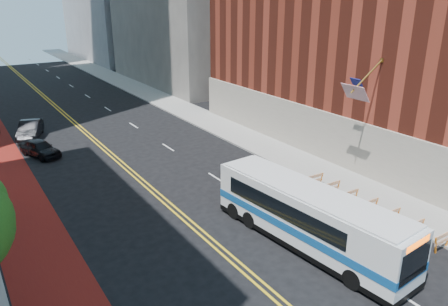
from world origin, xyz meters
TOP-DOWN VIEW (x-y plane):
  - sidewalk_right at (12.00, 30.00)m, footprint 4.00×140.00m
  - center_line_inner at (-0.18, 30.00)m, footprint 0.14×140.00m
  - center_line_outer at (0.18, 30.00)m, footprint 0.14×140.00m
  - lane_dashes at (4.80, 38.00)m, footprint 0.14×98.20m
  - brick_building at (21.93, 12.00)m, footprint 18.73×36.00m
  - construction_barriers at (9.60, 3.42)m, footprint 1.42×10.91m
  - transit_bus at (4.10, 3.89)m, footprint 3.67×11.93m
  - car_a at (-5.00, 25.69)m, footprint 3.00×4.44m
  - car_b at (-4.75, 31.27)m, footprint 3.24×5.15m

SIDE VIEW (x-z plane):
  - center_line_inner at x=-0.18m, z-range 0.00..0.01m
  - center_line_outer at x=0.18m, z-range 0.00..0.01m
  - lane_dashes at x=4.80m, z-range 0.00..0.01m
  - sidewalk_right at x=12.00m, z-range 0.00..0.15m
  - construction_barriers at x=9.60m, z-range 0.17..1.18m
  - car_a at x=-5.00m, z-range 0.00..1.40m
  - car_b at x=-4.75m, z-range 0.00..1.60m
  - transit_bus at x=4.10m, z-range 0.07..3.30m
  - brick_building at x=21.93m, z-range -0.04..21.96m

